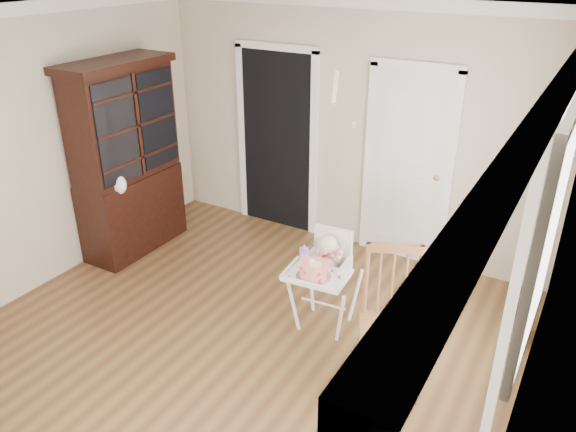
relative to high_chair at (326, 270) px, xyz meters
The scene contains 16 objects.
floor 1.20m from the high_chair, 121.98° to the right, with size 5.00×5.00×0.00m, color #55361D.
ceiling 2.37m from the high_chair, 121.98° to the right, with size 5.00×5.00×0.00m, color white.
wall_back 1.87m from the high_chair, 109.16° to the left, with size 4.50×4.50×0.00m, color beige.
wall_left 3.05m from the high_chair, 162.35° to the right, with size 5.00×5.00×0.00m, color beige.
wall_right 2.06m from the high_chair, 27.85° to the right, with size 5.00×5.00×0.00m, color beige.
crown_molding 2.32m from the high_chair, 121.98° to the right, with size 4.50×5.00×0.12m, color white, non-canonical shape.
doorway 2.22m from the high_chair, 132.53° to the left, with size 1.06×0.05×2.22m.
closet_door 1.65m from the high_chair, 84.85° to the left, with size 0.96×0.09×2.13m.
window_right 1.77m from the high_chair, ahead, with size 0.13×1.84×2.30m.
high_chair is the anchor object (origin of this frame).
baby 0.12m from the high_chair, 91.70° to the left, with size 0.27×0.20×0.38m.
cake 0.29m from the high_chair, 87.49° to the right, with size 0.30×0.30×0.14m.
sippy_cup 0.25m from the high_chair, 144.15° to the right, with size 0.08×0.08×0.20m.
china_cabinet 2.60m from the high_chair, behind, with size 0.56×1.25×2.11m.
dining_chair 0.86m from the high_chair, 28.40° to the right, with size 0.61×0.61×1.14m.
streamer 1.61m from the high_chair, 37.53° to the right, with size 0.03×0.50×0.02m, color pink, non-canonical shape.
Camera 1 is at (2.39, -2.90, 3.12)m, focal length 35.00 mm.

